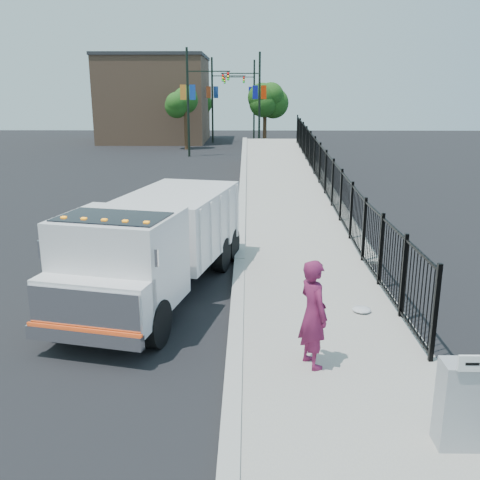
{
  "coord_description": "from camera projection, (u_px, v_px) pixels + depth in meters",
  "views": [
    {
      "loc": [
        0.24,
        -10.78,
        4.81
      ],
      "look_at": [
        0.04,
        2.0,
        1.27
      ],
      "focal_mm": 40.0,
      "sensor_mm": 36.0,
      "label": 1
    }
  ],
  "objects": [
    {
      "name": "tree_1",
      "position": [
        265.0,
        102.0,
        49.31
      ],
      "size": [
        2.61,
        2.61,
        5.31
      ],
      "color": "#382314",
      "rests_on": "ground"
    },
    {
      "name": "curb",
      "position": [
        234.0,
        361.0,
        9.73
      ],
      "size": [
        0.3,
        12.0,
        0.16
      ],
      "primitive_type": "cube",
      "color": "#ADAAA3",
      "rests_on": "ground"
    },
    {
      "name": "light_pole_0",
      "position": [
        192.0,
        98.0,
        40.19
      ],
      "size": [
        3.77,
        0.22,
        8.0
      ],
      "color": "black",
      "rests_on": "ground"
    },
    {
      "name": "tree_0",
      "position": [
        186.0,
        103.0,
        45.37
      ],
      "size": [
        2.28,
        2.28,
        5.14
      ],
      "color": "#382314",
      "rests_on": "ground"
    },
    {
      "name": "arrow_sign",
      "position": [
        472.0,
        363.0,
        6.8
      ],
      "size": [
        0.35,
        0.04,
        0.22
      ],
      "primitive_type": "cube",
      "color": "white",
      "rests_on": "utility_cabinet"
    },
    {
      "name": "utility_cabinet",
      "position": [
        459.0,
        404.0,
        7.21
      ],
      "size": [
        0.55,
        0.4,
        1.25
      ],
      "primitive_type": "cube",
      "color": "gray",
      "rests_on": "sidewalk"
    },
    {
      "name": "truck",
      "position": [
        155.0,
        241.0,
        12.7
      ],
      "size": [
        3.86,
        7.6,
        2.49
      ],
      "rotation": [
        0.0,
        0.0,
        -0.22
      ],
      "color": "black",
      "rests_on": "ground"
    },
    {
      "name": "worker",
      "position": [
        313.0,
        314.0,
        9.27
      ],
      "size": [
        0.72,
        0.84,
        1.95
      ],
      "primitive_type": "imported",
      "rotation": [
        0.0,
        0.0,
        1.98
      ],
      "color": "maroon",
      "rests_on": "sidewalk"
    },
    {
      "name": "light_pole_3",
      "position": [
        251.0,
        97.0,
        55.34
      ],
      "size": [
        3.78,
        0.22,
        8.0
      ],
      "color": "black",
      "rests_on": "ground"
    },
    {
      "name": "iron_fence",
      "position": [
        325.0,
        186.0,
        22.95
      ],
      "size": [
        0.1,
        28.0,
        1.8
      ],
      "primitive_type": "cube",
      "color": "black",
      "rests_on": "ground"
    },
    {
      "name": "ground",
      "position": [
        237.0,
        320.0,
        11.68
      ],
      "size": [
        120.0,
        120.0,
        0.0
      ],
      "primitive_type": "plane",
      "color": "black",
      "rests_on": "ground"
    },
    {
      "name": "building",
      "position": [
        156.0,
        101.0,
        53.13
      ],
      "size": [
        10.0,
        10.0,
        8.0
      ],
      "primitive_type": "cube",
      "color": "#8C664C",
      "rests_on": "ground"
    },
    {
      "name": "debris",
      "position": [
        362.0,
        309.0,
        11.81
      ],
      "size": [
        0.41,
        0.41,
        0.1
      ],
      "primitive_type": "ellipsoid",
      "color": "silver",
      "rests_on": "sidewalk"
    },
    {
      "name": "tree_2",
      "position": [
        199.0,
        100.0,
        57.25
      ],
      "size": [
        2.66,
        2.66,
        5.33
      ],
      "color": "#382314",
      "rests_on": "ground"
    },
    {
      "name": "sidewalk",
      "position": [
        340.0,
        363.0,
        9.71
      ],
      "size": [
        3.55,
        12.0,
        0.12
      ],
      "primitive_type": "cube",
      "color": "#9E998E",
      "rests_on": "ground"
    },
    {
      "name": "ramp",
      "position": [
        285.0,
        190.0,
        27.06
      ],
      "size": [
        3.95,
        24.06,
        3.19
      ],
      "primitive_type": "cube",
      "rotation": [
        0.06,
        0.0,
        0.0
      ],
      "color": "#9E998E",
      "rests_on": "ground"
    },
    {
      "name": "light_pole_2",
      "position": [
        215.0,
        97.0,
        51.51
      ],
      "size": [
        3.78,
        0.22,
        8.0
      ],
      "color": "black",
      "rests_on": "ground"
    },
    {
      "name": "light_pole_1",
      "position": [
        256.0,
        98.0,
        44.56
      ],
      "size": [
        3.78,
        0.22,
        8.0
      ],
      "color": "black",
      "rests_on": "ground"
    }
  ]
}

